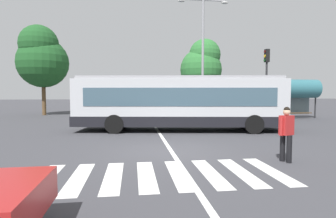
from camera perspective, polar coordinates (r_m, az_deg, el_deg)
The scene contains 15 objects.
ground_plane at distance 10.09m, azimuth 0.15°, elevation -8.84°, with size 160.00×160.00×0.00m, color #3D3D42.
city_transit_bus at distance 15.27m, azimuth 2.40°, elevation 1.35°, with size 11.92×4.21×3.06m.
pedestrian_crossing_street at distance 9.12m, azimuth 23.72°, elevation -4.28°, with size 0.55×0.38×1.72m.
parked_car_champagne at distance 25.41m, azimuth -15.27°, elevation 0.22°, with size 1.89×4.51×1.35m.
parked_car_teal at distance 24.97m, azimuth -9.00°, elevation 0.25°, with size 1.91×4.52×1.35m.
parked_car_blue at distance 25.51m, azimuth -3.20°, elevation 0.35°, with size 1.92×4.53×1.35m.
parked_car_silver at distance 25.25m, azimuth 3.53°, elevation 0.32°, with size 2.04×4.58×1.35m.
parked_car_charcoal at distance 26.01m, azimuth 8.96°, elevation 0.38°, with size 1.88×4.50×1.35m.
traffic_light_far_corner at distance 20.36m, azimuth 20.09°, elevation 6.93°, with size 0.33×0.32×5.20m.
bus_stop_shelter at distance 24.80m, azimuth 24.80°, elevation 3.77°, with size 4.34×1.54×3.25m.
twin_arm_street_lamp at distance 22.55m, azimuth 7.38°, elevation 12.99°, with size 4.16×0.32×9.71m.
background_tree_left at distance 28.50m, azimuth -25.13°, elevation 9.86°, with size 4.72×4.72×8.43m.
background_tree_right at distance 30.93m, azimuth 7.20°, elevation 9.15°, with size 4.66×4.66×8.13m.
crosswalk_painted_stripes at distance 7.28m, azimuth -1.13°, elevation -13.70°, with size 6.42×2.67×0.01m.
lane_center_line at distance 12.05m, azimuth -0.70°, elevation -6.80°, with size 0.16×24.00×0.01m, color silver.
Camera 1 is at (-1.30, -9.77, 2.15)m, focal length 28.84 mm.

